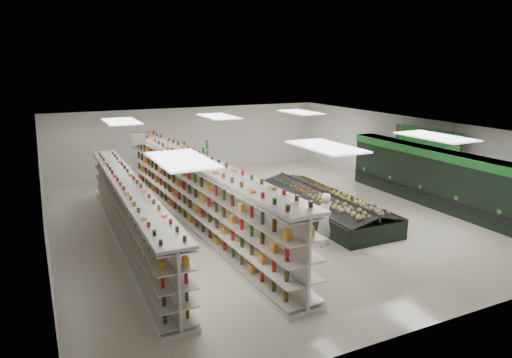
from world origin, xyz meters
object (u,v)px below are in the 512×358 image
produce_island (322,204)px  shopper_background (119,180)px  soda_endcap (195,164)px  shopper_main (324,220)px  gondola_left (130,216)px  gondola_center (195,194)px

produce_island → shopper_background: 8.29m
soda_endcap → shopper_main: bearing=-83.0°
gondola_left → soda_endcap: (4.05, 6.10, -0.00)m
produce_island → shopper_background: shopper_background is taller
produce_island → shopper_main: bearing=-123.2°
gondola_left → produce_island: 6.75m
soda_endcap → shopper_main: size_ratio=1.09×
gondola_center → soda_endcap: bearing=69.3°
gondola_center → shopper_main: gondola_center is taller
shopper_main → shopper_background: shopper_main is taller
soda_endcap → shopper_background: 3.66m
produce_island → shopper_background: (-6.22, 5.47, 0.31)m
produce_island → shopper_main: size_ratio=3.79×
gondola_center → shopper_background: bearing=109.6°
gondola_center → soda_endcap: 5.61m
shopper_background → shopper_main: bearing=-159.1°
gondola_center → produce_island: size_ratio=2.14×
gondola_left → shopper_main: (5.13, -2.75, -0.05)m
shopper_main → gondola_left: bearing=-47.2°
produce_island → shopper_main: shopper_main is taller
gondola_center → shopper_main: (2.81, -3.52, -0.24)m
soda_endcap → shopper_main: 8.91m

